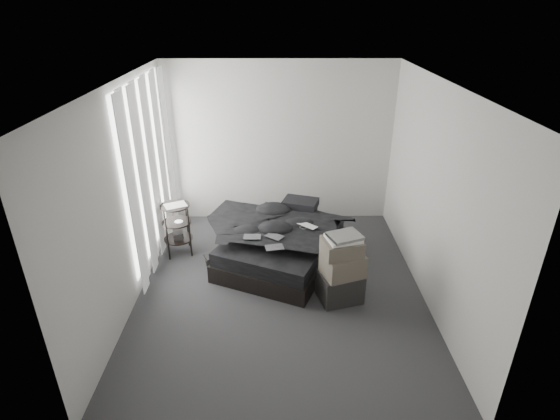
{
  "coord_description": "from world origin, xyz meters",
  "views": [
    {
      "loc": [
        -0.04,
        -4.64,
        3.39
      ],
      "look_at": [
        0.0,
        0.8,
        0.75
      ],
      "focal_mm": 28.0,
      "sensor_mm": 36.0,
      "label": 1
    }
  ],
  "objects_px": {
    "laptop": "(305,223)",
    "bed": "(282,253)",
    "side_stand": "(177,230)",
    "box_lower": "(340,286)"
  },
  "relations": [
    {
      "from": "box_lower",
      "to": "bed",
      "type": "bearing_deg",
      "value": 128.2
    },
    {
      "from": "laptop",
      "to": "side_stand",
      "type": "distance_m",
      "value": 1.88
    },
    {
      "from": "laptop",
      "to": "box_lower",
      "type": "distance_m",
      "value": 1.02
    },
    {
      "from": "laptop",
      "to": "bed",
      "type": "bearing_deg",
      "value": -154.5
    },
    {
      "from": "bed",
      "to": "laptop",
      "type": "distance_m",
      "value": 0.63
    },
    {
      "from": "bed",
      "to": "laptop",
      "type": "bearing_deg",
      "value": 7.5
    },
    {
      "from": "side_stand",
      "to": "box_lower",
      "type": "distance_m",
      "value": 2.5
    },
    {
      "from": "bed",
      "to": "side_stand",
      "type": "height_order",
      "value": "side_stand"
    },
    {
      "from": "laptop",
      "to": "box_lower",
      "type": "xyz_separation_m",
      "value": [
        0.39,
        -0.81,
        -0.47
      ]
    },
    {
      "from": "bed",
      "to": "laptop",
      "type": "relative_size",
      "value": 6.24
    }
  ]
}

